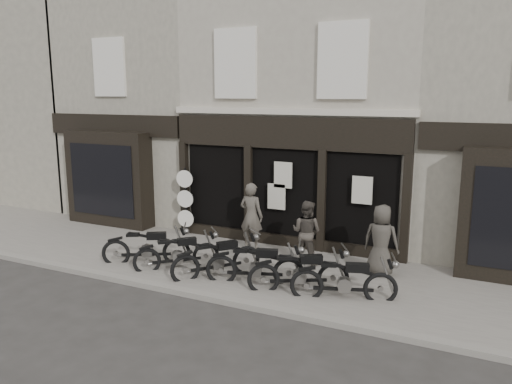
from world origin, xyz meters
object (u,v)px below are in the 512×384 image
at_px(man_right, 381,240).
at_px(man_centre, 306,232).
at_px(advert_sign_post, 186,204).
at_px(motorcycle_4, 300,275).
at_px(motorcycle_0, 147,250).
at_px(motorcycle_2, 218,262).
at_px(motorcycle_3, 256,269).
at_px(motorcycle_5, 345,284).
at_px(man_left, 251,216).
at_px(motorcycle_1, 178,256).

bearing_deg(man_right, man_centre, 2.23).
bearing_deg(advert_sign_post, motorcycle_4, -38.35).
distance_m(motorcycle_0, motorcycle_2, 2.17).
height_order(motorcycle_3, advert_sign_post, advert_sign_post).
distance_m(motorcycle_0, motorcycle_5, 5.42).
bearing_deg(motorcycle_3, motorcycle_4, -16.05).
bearing_deg(man_left, motorcycle_2, 96.48).
bearing_deg(motorcycle_3, man_centre, 53.79).
height_order(motorcycle_2, man_centre, man_centre).
relative_size(motorcycle_0, motorcycle_2, 1.07).
bearing_deg(motorcycle_2, man_right, -25.84).
height_order(motorcycle_3, man_right, man_right).
distance_m(motorcycle_1, motorcycle_3, 2.27).
bearing_deg(motorcycle_2, motorcycle_5, -52.37).
distance_m(motorcycle_2, man_left, 2.32).
bearing_deg(man_centre, motorcycle_2, 53.14).
xyz_separation_m(motorcycle_2, man_centre, (1.67, 1.78, 0.51)).
bearing_deg(motorcycle_3, motorcycle_1, 160.49).
relative_size(motorcycle_0, motorcycle_5, 0.94).
xyz_separation_m(man_left, man_centre, (1.84, -0.44, -0.13)).
relative_size(motorcycle_3, man_centre, 1.36).
bearing_deg(man_left, motorcycle_4, 138.72).
xyz_separation_m(motorcycle_0, advert_sign_post, (-0.55, 2.69, 0.66)).
bearing_deg(man_left, advert_sign_post, -8.42).
bearing_deg(motorcycle_2, advert_sign_post, 83.88).
bearing_deg(advert_sign_post, motorcycle_1, -69.75).
bearing_deg(man_left, man_right, 174.96).
relative_size(motorcycle_1, motorcycle_3, 0.78).
height_order(motorcycle_3, man_centre, man_centre).
xyz_separation_m(motorcycle_1, motorcycle_4, (3.36, -0.01, 0.02)).
distance_m(motorcycle_2, motorcycle_3, 1.08).
bearing_deg(motorcycle_2, motorcycle_1, 128.34).
bearing_deg(motorcycle_3, motorcycle_0, 160.80).
distance_m(motorcycle_2, man_right, 4.06).
distance_m(motorcycle_0, motorcycle_1, 0.98).
xyz_separation_m(motorcycle_1, man_right, (4.82, 1.72, 0.59)).
xyz_separation_m(motorcycle_1, motorcycle_5, (4.44, -0.07, 0.02)).
bearing_deg(man_centre, motorcycle_5, 136.93).
relative_size(motorcycle_2, man_left, 1.02).
distance_m(man_left, man_right, 3.83).
distance_m(motorcycle_4, man_left, 3.29).
bearing_deg(man_centre, motorcycle_0, 31.07).
bearing_deg(motorcycle_0, motorcycle_5, -30.30).
distance_m(man_right, advert_sign_post, 6.43).
bearing_deg(motorcycle_4, motorcycle_1, 150.93).
bearing_deg(man_right, motorcycle_3, 38.48).
bearing_deg(motorcycle_0, motorcycle_3, -30.56).
relative_size(motorcycle_1, man_left, 0.92).
bearing_deg(advert_sign_post, man_right, -18.12).
xyz_separation_m(motorcycle_0, motorcycle_2, (2.17, -0.01, 0.00)).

